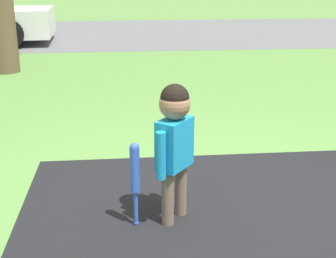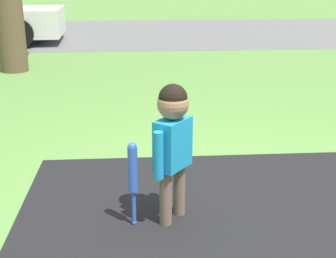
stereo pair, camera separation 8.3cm
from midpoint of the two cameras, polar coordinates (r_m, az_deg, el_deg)
name	(u,v)px [view 2 (the right image)]	position (r m, az deg, el deg)	size (l,w,h in m)	color
ground_plane	(235,213)	(3.14, 8.95, -10.12)	(60.00, 60.00, 0.00)	#5B8C42
street_strip	(158,32)	(12.27, -0.99, 11.74)	(40.00, 6.00, 0.01)	slate
child	(173,134)	(2.81, 1.44, -0.67)	(0.25, 0.30, 0.88)	#6B5B4C
baseball_bat	(133,173)	(2.82, -3.46, -5.33)	(0.06, 0.06, 0.55)	blue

